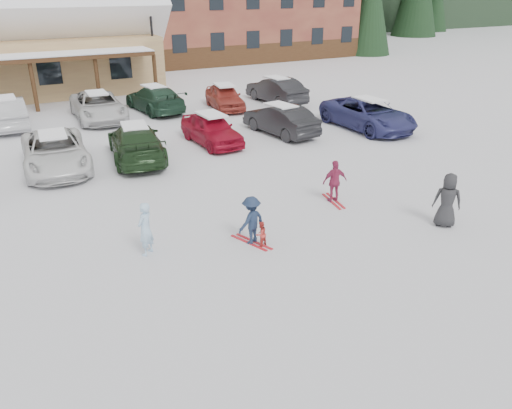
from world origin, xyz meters
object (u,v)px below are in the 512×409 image
lamp_post (152,36)px  parked_car_13 (276,90)px  child_magenta (335,181)px  parked_car_12 (225,97)px  bystander_dark (447,200)px  child_navy (251,220)px  parked_car_10 (98,106)px  adult_skier (145,229)px  parked_car_3 (136,143)px  parked_car_2 (55,152)px  parked_car_11 (155,99)px  parked_car_9 (7,113)px  toddler_red (261,234)px  parked_car_6 (368,114)px  parked_car_5 (281,120)px  parked_car_4 (211,129)px

lamp_post → parked_car_13: lamp_post is taller
child_magenta → parked_car_12: 14.57m
bystander_dark → parked_car_13: bearing=-60.3°
child_navy → child_magenta: child_magenta is taller
lamp_post → parked_car_10: 9.06m
lamp_post → adult_skier: size_ratio=4.14×
parked_car_3 → parked_car_13: parked_car_13 is taller
child_navy → parked_car_3: parked_car_3 is taller
parked_car_2 → parked_car_11: parked_car_11 is taller
child_magenta → parked_car_9: 18.17m
toddler_red → parked_car_12: (6.24, 15.95, 0.33)m
parked_car_6 → parked_car_10: size_ratio=1.03×
parked_car_5 → parked_car_6: 4.63m
lamp_post → parked_car_9: 11.99m
parked_car_3 → parked_car_13: 12.69m
parked_car_2 → parked_car_5: parked_car_2 is taller
adult_skier → child_navy: adult_skier is taller
parked_car_2 → parked_car_4: parked_car_2 is taller
lamp_post → parked_car_5: size_ratio=1.44×
lamp_post → parked_car_6: lamp_post is taller
lamp_post → parked_car_9: bearing=-147.7°
parked_car_2 → parked_car_13: parked_car_13 is taller
parked_car_9 → parked_car_11: (7.79, -0.04, -0.05)m
child_navy → parked_car_9: bearing=-92.3°
parked_car_2 → parked_car_3: (3.18, -0.33, 0.01)m
lamp_post → parked_car_6: 16.61m
child_navy → parked_car_12: child_navy is taller
adult_skier → parked_car_11: (5.38, 16.19, -0.03)m
adult_skier → parked_car_13: parked_car_13 is taller
adult_skier → parked_car_10: size_ratio=0.29×
parked_car_2 → parked_car_11: bearing=53.3°
parked_car_3 → toddler_red: bearing=104.7°
lamp_post → parked_car_6: size_ratio=1.15×
child_magenta → parked_car_4: size_ratio=0.36×
child_navy → parked_car_2: (-4.01, 9.25, 0.01)m
lamp_post → child_magenta: lamp_post is taller
toddler_red → parked_car_11: size_ratio=0.15×
adult_skier → parked_car_2: bearing=-123.0°
parked_car_5 → parked_car_2: bearing=-7.3°
child_magenta → lamp_post: bearing=-81.1°
parked_car_4 → parked_car_11: (-0.34, 7.48, 0.03)m
adult_skier → parked_car_12: adult_skier is taller
lamp_post → child_navy: bearing=-101.2°
parked_car_9 → parked_car_11: size_ratio=0.94×
child_magenta → parked_car_12: size_ratio=0.36×
child_magenta → parked_car_10: bearing=-62.2°
parked_car_3 → parked_car_9: parked_car_9 is taller
child_magenta → parked_car_12: child_magenta is taller
child_magenta → parked_car_9: parked_car_9 is taller
bystander_dark → parked_car_4: bystander_dark is taller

